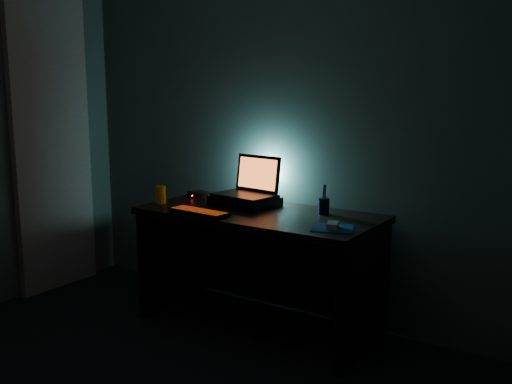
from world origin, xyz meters
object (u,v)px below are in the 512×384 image
(keyboard, at_px, (199,212))
(juice_glass, at_px, (161,195))
(router, at_px, (199,195))
(laptop, at_px, (250,186))
(mouse, at_px, (333,225))
(pen_cup, at_px, (324,206))

(keyboard, distance_m, juice_glass, 0.44)
(juice_glass, relative_size, router, 0.72)
(laptop, height_order, keyboard, laptop)
(keyboard, xyz_separation_m, router, (-0.33, 0.41, 0.01))
(juice_glass, distance_m, router, 0.31)
(router, bearing_deg, laptop, 18.68)
(keyboard, relative_size, router, 2.55)
(router, bearing_deg, keyboard, -32.70)
(laptop, relative_size, mouse, 4.15)
(laptop, relative_size, router, 2.57)
(keyboard, distance_m, pen_cup, 0.76)
(mouse, relative_size, pen_cup, 1.02)
(laptop, relative_size, juice_glass, 3.56)
(mouse, xyz_separation_m, pen_cup, (-0.21, 0.31, 0.03))
(pen_cup, xyz_separation_m, juice_glass, (-1.05, -0.30, 0.01))
(keyboard, bearing_deg, pen_cup, 38.36)
(keyboard, xyz_separation_m, pen_cup, (0.63, 0.42, 0.04))
(mouse, relative_size, router, 0.62)
(mouse, xyz_separation_m, router, (-1.17, 0.29, 0.00))
(keyboard, bearing_deg, mouse, 12.26)
(laptop, distance_m, pen_cup, 0.54)
(mouse, height_order, router, router)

